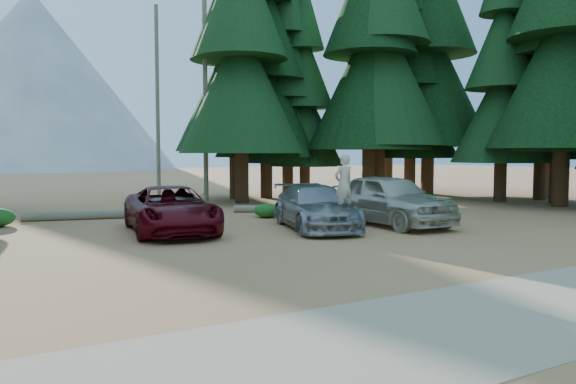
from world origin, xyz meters
The scene contains 19 objects.
ground centered at (0.00, 0.00, 0.00)m, with size 160.00×160.00×0.00m, color #AB7948.
forest_belt_north centered at (0.00, 15.00, 0.00)m, with size 36.00×7.00×22.00m, color black, non-canonical shape.
forest_belt_east centered at (15.50, 4.00, 0.00)m, with size 6.00×22.00×22.00m, color black, non-canonical shape.
snag_front centered at (0.80, 14.50, 6.00)m, with size 0.24×0.24×12.00m, color slate.
snag_back centered at (-1.20, 16.00, 5.00)m, with size 0.20×0.20×10.00m, color slate.
mountain_peak centered at (-2.59, 88.23, 12.71)m, with size 48.00×50.00×28.00m.
red_pickup centered at (-4.20, 4.95, 0.74)m, with size 2.47×5.36×1.49m, color #590711.
silver_minivan_center centered at (0.28, 3.43, 0.73)m, with size 2.04×5.02×1.46m, color #96999D.
silver_minivan_right centered at (3.07, 2.95, 0.91)m, with size 2.14×5.33×1.82m, color beige.
frisbee_player centered at (0.41, 2.00, 1.57)m, with size 0.72×0.50×1.88m.
log_left centered at (-5.89, 10.05, 0.16)m, with size 0.33×0.33×4.55m, color slate.
log_mid centered at (1.72, 8.62, 0.16)m, with size 0.31×0.31×3.77m, color slate.
log_right centered at (7.09, 7.00, 0.14)m, with size 0.29×0.29×4.48m, color slate.
shrub_left centered at (-3.59, 6.74, 0.25)m, with size 0.91×0.91×0.50m, color #1C5E1C.
shrub_center_left centered at (-2.39, 8.65, 0.35)m, with size 1.29×1.29×0.71m, color #1C5E1C.
shrub_center_right centered at (0.42, 7.19, 0.28)m, with size 1.00×1.00×0.55m, color #1C5E1C.
shrub_right centered at (5.84, 6.83, 0.25)m, with size 0.92×0.92×0.51m, color #1C5E1C.
shrub_far_right centered at (8.88, 7.14, 0.31)m, with size 1.12×1.12×0.61m, color #1C5E1C.
shrub_edge_east centered at (8.48, 5.50, 0.25)m, with size 0.91×0.91×0.50m, color #1C5E1C.
Camera 1 is at (-9.86, -12.29, 2.55)m, focal length 35.00 mm.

